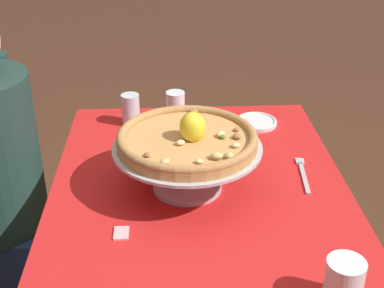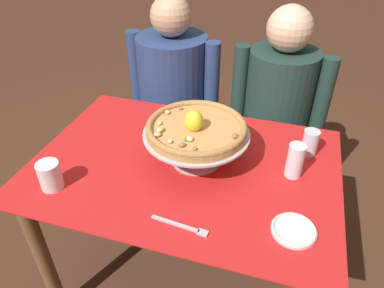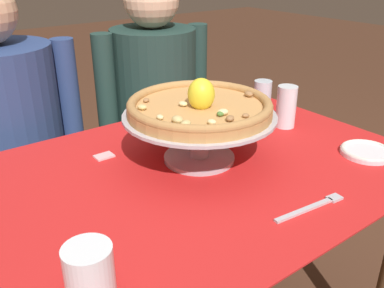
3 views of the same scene
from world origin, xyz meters
name	(u,v)px [view 1 (image 1 of 3)]	position (x,y,z in m)	size (l,w,h in m)	color
dining_table	(200,231)	(0.00, 0.00, 0.61)	(1.15, 0.81, 0.73)	brown
pizza_stand	(187,159)	(0.04, 0.03, 0.82)	(0.39, 0.39, 0.13)	#B7B7C1
pizza	(188,138)	(0.04, 0.03, 0.88)	(0.37, 0.37, 0.10)	tan
water_glass_side_right	(176,114)	(0.40, 0.06, 0.79)	(0.06, 0.06, 0.13)	white
water_glass_front_left	(343,284)	(-0.40, -0.26, 0.78)	(0.08, 0.08, 0.10)	white
water_glass_back_right	(131,111)	(0.45, 0.21, 0.77)	(0.06, 0.06, 0.11)	silver
side_plate	(256,122)	(0.42, -0.22, 0.74)	(0.14, 0.14, 0.02)	white
dinner_fork	(303,173)	(0.09, -0.30, 0.73)	(0.19, 0.04, 0.01)	#B7B7C1
sugar_packet	(121,233)	(-0.16, 0.20, 0.73)	(0.05, 0.04, 0.01)	beige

